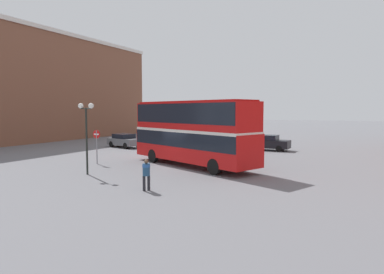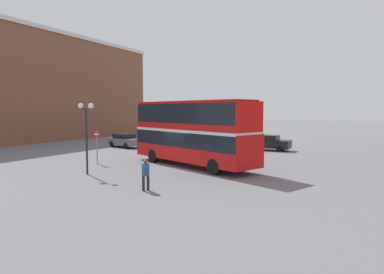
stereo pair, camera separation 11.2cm
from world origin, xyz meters
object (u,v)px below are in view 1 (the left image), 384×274
object	(u,v)px
double_decker_bus	(192,129)
parked_car_kerb_far	(268,143)
pedestrian_foreground	(146,172)
parked_car_side_street	(125,140)
street_lamp_twin_globe	(86,121)
no_entry_sign	(97,141)
parked_car_kerb_near	(193,136)

from	to	relation	value
double_decker_bus	parked_car_kerb_far	bearing A→B (deg)	101.44
pedestrian_foreground	parked_car_kerb_far	distance (m)	19.99
parked_car_side_street	pedestrian_foreground	bearing A→B (deg)	-34.40
street_lamp_twin_globe	no_entry_sign	xyz separation A→B (m)	(-2.38, 3.50, -1.60)
parked_car_kerb_near	parked_car_kerb_far	distance (m)	11.46
parked_car_kerb_near	double_decker_bus	bearing A→B (deg)	-56.31
no_entry_sign	parked_car_kerb_far	bearing A→B (deg)	57.50
parked_car_kerb_far	street_lamp_twin_globe	bearing A→B (deg)	-109.20
double_decker_bus	parked_car_kerb_far	xyz separation A→B (m)	(2.44, 12.14, -1.89)
parked_car_side_street	street_lamp_twin_globe	distance (m)	15.81
parked_car_side_street	no_entry_sign	distance (m)	11.43
pedestrian_foreground	street_lamp_twin_globe	size ratio (longest dim) A/B	0.35
parked_car_kerb_far	no_entry_sign	world-z (taller)	no_entry_sign
parked_car_kerb_far	parked_car_kerb_near	bearing A→B (deg)	159.11
double_decker_bus	parked_car_side_street	size ratio (longest dim) A/B	2.55
parked_car_kerb_far	no_entry_sign	bearing A→B (deg)	-120.85
parked_car_kerb_far	double_decker_bus	bearing A→B (deg)	-99.70
no_entry_sign	double_decker_bus	bearing A→B (deg)	19.05
double_decker_bus	parked_car_side_street	xyz separation A→B (m)	(-12.05, 7.76, -1.92)
double_decker_bus	no_entry_sign	xyz separation A→B (m)	(-6.79, -2.34, -0.95)
pedestrian_foreground	parked_car_side_street	bearing A→B (deg)	-8.49
pedestrian_foreground	street_lamp_twin_globe	xyz separation A→B (m)	(-5.79, 1.98, 2.36)
street_lamp_twin_globe	double_decker_bus	bearing A→B (deg)	52.96
street_lamp_twin_globe	parked_car_kerb_near	bearing A→B (deg)	99.48
pedestrian_foreground	street_lamp_twin_globe	bearing A→B (deg)	21.87
double_decker_bus	parked_car_side_street	world-z (taller)	double_decker_bus
double_decker_bus	parked_car_kerb_far	size ratio (longest dim) A/B	2.59
double_decker_bus	no_entry_sign	size ratio (longest dim) A/B	4.31
no_entry_sign	street_lamp_twin_globe	bearing A→B (deg)	-55.82
parked_car_kerb_near	street_lamp_twin_globe	size ratio (longest dim) A/B	1.08
street_lamp_twin_globe	parked_car_kerb_far	bearing A→B (deg)	69.15
parked_car_kerb_near	street_lamp_twin_globe	distance (m)	22.83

